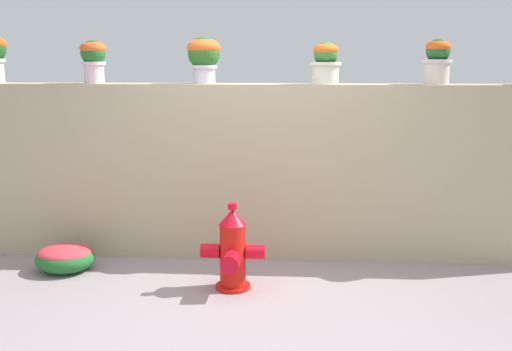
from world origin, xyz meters
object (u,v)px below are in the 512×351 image
Objects in this scene: potted_plant_1 at (93,57)px; flower_bush_left at (65,257)px; fire_hydrant at (233,252)px; potted_plant_4 at (438,59)px; potted_plant_2 at (204,55)px; potted_plant_3 at (326,61)px.

potted_plant_1 reaches higher than flower_bush_left.
flower_bush_left is at bearing 167.98° from fire_hydrant.
potted_plant_4 is (3.24, 0.04, -0.02)m from potted_plant_1.
potted_plant_2 is 0.80× the size of flower_bush_left.
fire_hydrant is (1.42, -0.90, -1.62)m from potted_plant_1.
potted_plant_1 reaches higher than fire_hydrant.
potted_plant_1 is 1.06m from potted_plant_2.
potted_plant_2 reaches higher than fire_hydrant.
potted_plant_2 is 2.18m from potted_plant_4.
potted_plant_1 is at bearing -179.89° from potted_plant_3.
flower_bush_left is at bearing -153.72° from potted_plant_2.
potted_plant_1 is 1.06× the size of potted_plant_3.
potted_plant_3 is at bearing -2.19° from potted_plant_2.
potted_plant_3 reaches higher than fire_hydrant.
potted_plant_3 is at bearing 0.11° from potted_plant_1.
potted_plant_2 is 1.13× the size of potted_plant_3.
potted_plant_4 is 2.60m from fire_hydrant.
potted_plant_2 is at bearing 179.81° from potted_plant_4.
flower_bush_left is at bearing -170.02° from potted_plant_4.
potted_plant_3 is (2.21, 0.00, -0.04)m from potted_plant_1.
potted_plant_4 reaches higher than fire_hydrant.
potted_plant_4 is 3.91m from flower_bush_left.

